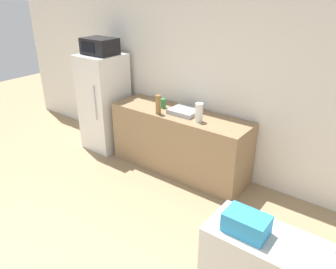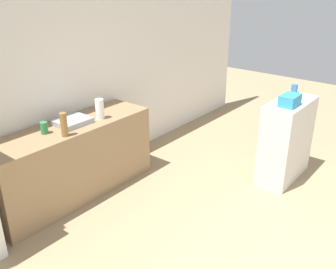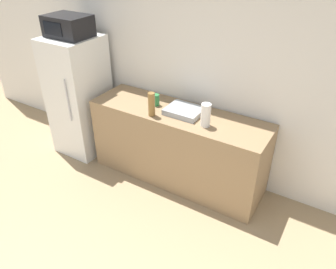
{
  "view_description": "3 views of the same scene",
  "coord_description": "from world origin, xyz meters",
  "px_view_note": "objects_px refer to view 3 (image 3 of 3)",
  "views": [
    {
      "loc": [
        2.35,
        -0.46,
        2.55
      ],
      "look_at": [
        0.25,
        2.3,
        0.95
      ],
      "focal_mm": 35.0,
      "sensor_mm": 36.0,
      "label": 1
    },
    {
      "loc": [
        -2.5,
        -0.38,
        2.54
      ],
      "look_at": [
        0.39,
        1.97,
        0.93
      ],
      "focal_mm": 40.0,
      "sensor_mm": 36.0,
      "label": 2
    },
    {
      "loc": [
        1.48,
        0.24,
        2.62
      ],
      "look_at": [
        0.28,
        2.2,
        1.2
      ],
      "focal_mm": 35.0,
      "sensor_mm": 36.0,
      "label": 3
    }
  ],
  "objects_px": {
    "microwave": "(68,26)",
    "paper_towel_roll": "(206,115)",
    "bottle_short": "(156,100)",
    "refrigerator": "(79,96)",
    "bottle_tall": "(152,104)"
  },
  "relations": [
    {
      "from": "paper_towel_roll",
      "to": "refrigerator",
      "type": "bearing_deg",
      "value": 179.11
    },
    {
      "from": "refrigerator",
      "to": "bottle_tall",
      "type": "xyz_separation_m",
      "value": [
        1.24,
        -0.13,
        0.26
      ]
    },
    {
      "from": "bottle_tall",
      "to": "paper_towel_roll",
      "type": "height_order",
      "value": "bottle_tall"
    },
    {
      "from": "microwave",
      "to": "paper_towel_roll",
      "type": "relative_size",
      "value": 2.09
    },
    {
      "from": "microwave",
      "to": "bottle_tall",
      "type": "distance_m",
      "value": 1.4
    },
    {
      "from": "microwave",
      "to": "bottle_tall",
      "type": "relative_size",
      "value": 1.94
    },
    {
      "from": "microwave",
      "to": "bottle_tall",
      "type": "bearing_deg",
      "value": -6.0
    },
    {
      "from": "bottle_short",
      "to": "paper_towel_roll",
      "type": "xyz_separation_m",
      "value": [
        0.69,
        -0.13,
        0.06
      ]
    },
    {
      "from": "refrigerator",
      "to": "bottle_tall",
      "type": "height_order",
      "value": "refrigerator"
    },
    {
      "from": "refrigerator",
      "to": "bottle_tall",
      "type": "bearing_deg",
      "value": -6.05
    },
    {
      "from": "bottle_short",
      "to": "paper_towel_roll",
      "type": "distance_m",
      "value": 0.71
    },
    {
      "from": "bottle_tall",
      "to": "bottle_short",
      "type": "bearing_deg",
      "value": 112.98
    },
    {
      "from": "bottle_tall",
      "to": "bottle_short",
      "type": "distance_m",
      "value": 0.26
    },
    {
      "from": "microwave",
      "to": "bottle_short",
      "type": "relative_size",
      "value": 3.9
    },
    {
      "from": "refrigerator",
      "to": "paper_towel_roll",
      "type": "height_order",
      "value": "refrigerator"
    }
  ]
}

